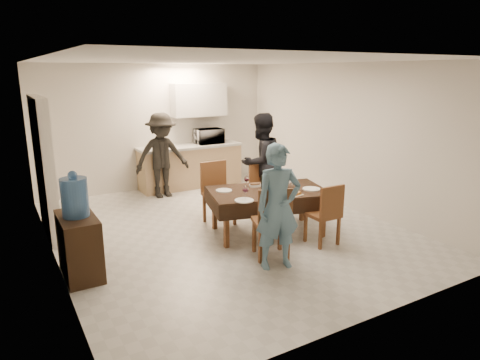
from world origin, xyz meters
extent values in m
cube|color=beige|center=(0.00, 0.00, 0.00)|extent=(5.00, 6.00, 0.02)
cube|color=white|center=(0.00, 0.00, 2.60)|extent=(5.00, 6.00, 0.02)
cube|color=silver|center=(0.00, 3.00, 1.30)|extent=(5.00, 0.02, 2.60)
cube|color=silver|center=(0.00, -3.00, 1.30)|extent=(5.00, 0.02, 2.60)
cube|color=silver|center=(-2.50, 0.00, 1.30)|extent=(0.02, 6.00, 2.60)
cube|color=silver|center=(2.50, 0.00, 1.30)|extent=(0.02, 6.00, 2.60)
cube|color=silver|center=(-2.42, 1.20, 1.05)|extent=(0.15, 1.40, 2.10)
cube|color=tan|center=(0.60, 2.68, 0.43)|extent=(2.20, 0.60, 0.86)
cube|color=#A9A8A3|center=(0.60, 2.68, 0.89)|extent=(2.24, 0.64, 0.05)
cube|color=silver|center=(0.90, 2.82, 1.85)|extent=(1.20, 0.34, 0.70)
cube|color=black|center=(0.50, -0.47, 0.67)|extent=(1.96, 1.43, 0.04)
cube|color=brown|center=(0.50, -0.47, 0.33)|extent=(0.06, 0.06, 0.65)
cube|color=brown|center=(0.05, -1.22, 0.49)|extent=(0.58, 0.58, 0.05)
cube|color=brown|center=(0.05, -1.43, 0.76)|extent=(0.44, 0.19, 0.49)
cube|color=brown|center=(0.95, -1.22, 0.44)|extent=(0.41, 0.41, 0.05)
cube|color=brown|center=(0.95, -1.41, 0.69)|extent=(0.41, 0.04, 0.44)
cube|color=brown|center=(0.05, 0.28, 0.49)|extent=(0.47, 0.47, 0.05)
cube|color=brown|center=(0.05, 0.07, 0.77)|extent=(0.46, 0.05, 0.49)
cube|color=brown|center=(0.95, 0.28, 0.45)|extent=(0.43, 0.43, 0.05)
cube|color=brown|center=(0.95, 0.09, 0.70)|extent=(0.42, 0.05, 0.45)
cube|color=#311E10|center=(-2.28, -0.50, 0.38)|extent=(0.41, 0.83, 0.76)
cylinder|color=#3E6DAC|center=(-2.28, -0.50, 1.00)|extent=(0.31, 0.31, 0.47)
cylinder|color=white|center=(0.85, -0.52, 0.79)|extent=(0.14, 0.14, 0.21)
cube|color=#CF873C|center=(0.60, -0.85, 0.71)|extent=(0.42, 0.35, 0.05)
cylinder|color=white|center=(0.80, -0.29, 0.73)|extent=(0.19, 0.19, 0.07)
cylinder|color=white|center=(0.45, -0.19, 0.71)|extent=(0.19, 0.19, 0.03)
cylinder|color=white|center=(-0.10, -0.77, 0.70)|extent=(0.27, 0.27, 0.02)
cylinder|color=white|center=(1.10, -0.77, 0.70)|extent=(0.27, 0.27, 0.02)
cylinder|color=white|center=(-0.10, -0.17, 0.70)|extent=(0.25, 0.25, 0.01)
cylinder|color=white|center=(1.10, -0.17, 0.70)|extent=(0.24, 0.24, 0.01)
imported|color=silver|center=(1.06, 2.68, 1.07)|extent=(0.58, 0.39, 0.32)
imported|color=slate|center=(-0.05, -1.52, 0.80)|extent=(0.66, 0.51, 1.60)
imported|color=black|center=(1.05, 0.58, 0.87)|extent=(0.96, 0.82, 1.74)
imported|color=black|center=(-0.20, 2.23, 0.84)|extent=(1.08, 0.62, 1.67)
camera|label=1|loc=(-3.03, -5.68, 2.45)|focal=32.00mm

